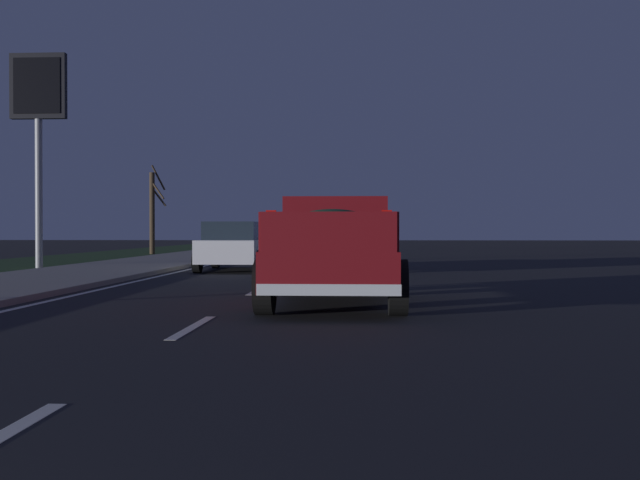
% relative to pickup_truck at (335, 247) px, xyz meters
% --- Properties ---
extents(ground, '(144.00, 144.00, 0.00)m').
position_rel_pickup_truck_xyz_m(ground, '(14.07, 1.75, -0.98)').
color(ground, black).
extents(sidewalk_shoulder, '(108.00, 4.00, 0.12)m').
position_rel_pickup_truck_xyz_m(sidewalk_shoulder, '(14.07, 7.45, -0.92)').
color(sidewalk_shoulder, gray).
rests_on(sidewalk_shoulder, ground).
extents(grass_verge, '(108.00, 6.00, 0.01)m').
position_rel_pickup_truck_xyz_m(grass_verge, '(14.07, 12.45, -0.98)').
color(grass_verge, '#1E3819').
rests_on(grass_verge, ground).
extents(lane_markings, '(108.00, 3.54, 0.01)m').
position_rel_pickup_truck_xyz_m(lane_markings, '(16.70, 4.26, -0.98)').
color(lane_markings, silver).
rests_on(lane_markings, ground).
extents(pickup_truck, '(5.43, 2.29, 1.87)m').
position_rel_pickup_truck_xyz_m(pickup_truck, '(0.00, 0.00, 0.00)').
color(pickup_truck, maroon).
rests_on(pickup_truck, ground).
extents(sedan_white, '(4.42, 2.05, 1.54)m').
position_rel_pickup_truck_xyz_m(sedan_white, '(10.67, 3.56, -0.20)').
color(sedan_white, silver).
rests_on(sedan_white, ground).
extents(sedan_silver, '(4.45, 2.10, 1.54)m').
position_rel_pickup_truck_xyz_m(sedan_silver, '(10.70, 0.12, -0.20)').
color(sedan_silver, '#B2B5BA').
rests_on(sedan_silver, ground).
extents(gas_price_sign, '(0.27, 1.90, 7.23)m').
position_rel_pickup_truck_xyz_m(gas_price_sign, '(11.81, 10.42, 4.47)').
color(gas_price_sign, '#99999E').
rests_on(gas_price_sign, ground).
extents(bare_tree_far, '(0.94, 0.91, 4.81)m').
position_rel_pickup_truck_xyz_m(bare_tree_far, '(27.04, 10.77, 1.36)').
color(bare_tree_far, '#423323').
rests_on(bare_tree_far, ground).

